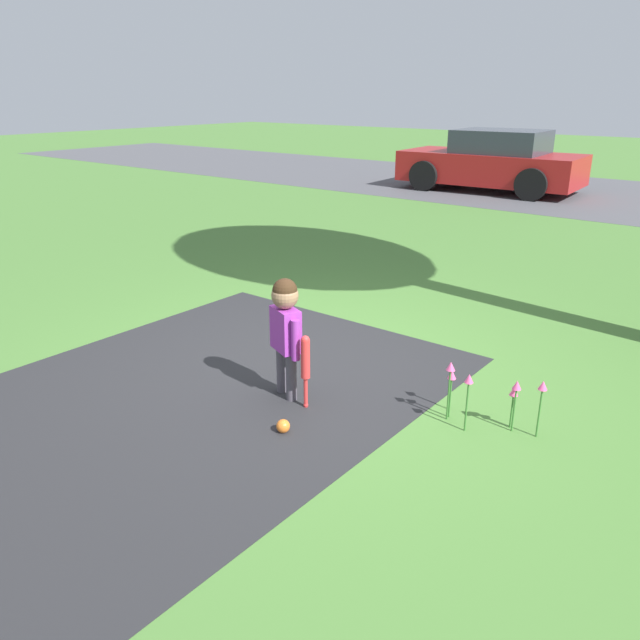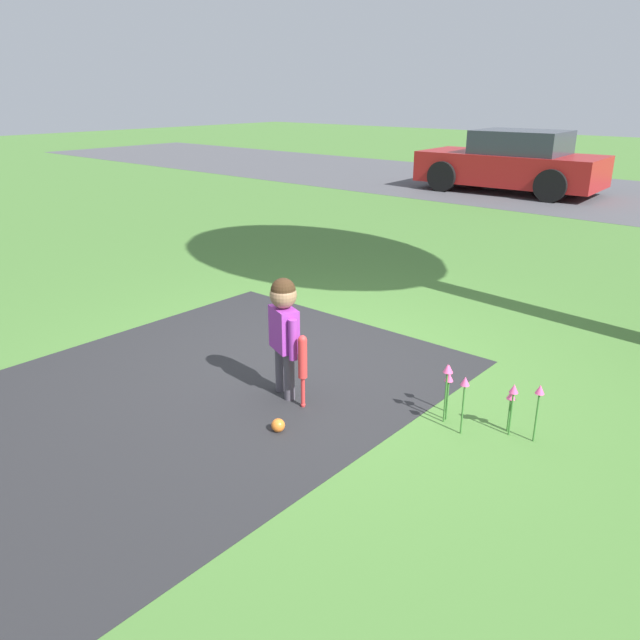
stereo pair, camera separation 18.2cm
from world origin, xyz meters
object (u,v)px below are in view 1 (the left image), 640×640
Objects in this scene: baseball_bat at (305,362)px; sports_ball at (283,426)px; child at (285,322)px; parked_car at (493,162)px.

sports_ball is at bearing -73.92° from baseball_bat.
baseball_bat is (0.23, -0.05, -0.23)m from child.
sports_ball is (0.11, -0.36, -0.31)m from baseball_bat.
sports_ball is at bearing -29.10° from child.
child reaches higher than baseball_bat.
child is 1.64× the size of baseball_bat.
child is at bearing 102.94° from parked_car.
child is 0.23× the size of parked_car.
parked_car reaches higher than sports_ball.
baseball_bat is 11.03m from parked_car.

